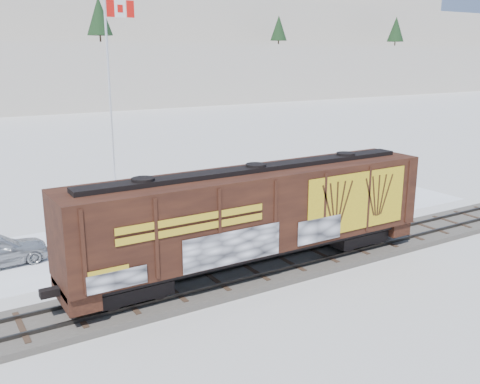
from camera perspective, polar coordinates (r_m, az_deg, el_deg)
ground at (r=24.80m, az=1.38°, el=-8.97°), size 500.00×500.00×0.00m
rail_track at (r=24.74m, az=1.38°, el=-8.66°), size 50.00×3.40×0.43m
parking_strip at (r=30.93m, az=-6.23°, el=-4.19°), size 40.00×8.00×0.03m
hopper_railcar at (r=23.82m, az=1.68°, el=-2.19°), size 17.39×3.06×4.70m
flagpole at (r=34.81m, az=-13.32°, el=6.09°), size 2.30×0.90×13.25m
car_white at (r=31.37m, az=2.47°, el=-2.40°), size 4.75×3.22×1.48m
car_dark at (r=36.55m, az=7.28°, el=-0.23°), size 4.53×2.18×1.27m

